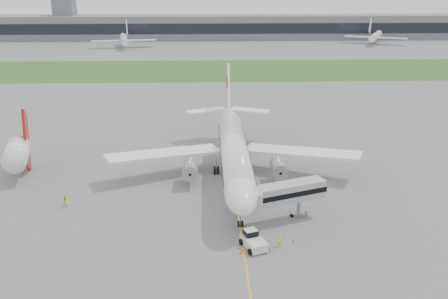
{
  "coord_description": "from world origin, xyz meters",
  "views": [
    {
      "loc": [
        -4.89,
        -82.54,
        35.76
      ],
      "look_at": [
        -1.89,
        2.0,
        6.49
      ],
      "focal_mm": 40.0,
      "sensor_mm": 36.0,
      "label": 1
    }
  ],
  "objects_px": {
    "pushback_tug": "(253,240)",
    "neighbor_aircraft": "(18,152)",
    "jet_bridge": "(281,194)",
    "ground_crew_near": "(279,241)",
    "airliner": "(234,149)"
  },
  "relations": [
    {
      "from": "airliner",
      "to": "jet_bridge",
      "type": "bearing_deg",
      "value": -71.35
    },
    {
      "from": "ground_crew_near",
      "to": "jet_bridge",
      "type": "bearing_deg",
      "value": -114.33
    },
    {
      "from": "jet_bridge",
      "to": "neighbor_aircraft",
      "type": "relative_size",
      "value": 0.83
    },
    {
      "from": "jet_bridge",
      "to": "neighbor_aircraft",
      "type": "height_order",
      "value": "neighbor_aircraft"
    },
    {
      "from": "pushback_tug",
      "to": "neighbor_aircraft",
      "type": "relative_size",
      "value": 0.32
    },
    {
      "from": "pushback_tug",
      "to": "neighbor_aircraft",
      "type": "xyz_separation_m",
      "value": [
        -41.5,
        27.41,
        3.99
      ]
    },
    {
      "from": "airliner",
      "to": "neighbor_aircraft",
      "type": "height_order",
      "value": "airliner"
    },
    {
      "from": "airliner",
      "to": "pushback_tug",
      "type": "relative_size",
      "value": 10.88
    },
    {
      "from": "airliner",
      "to": "jet_bridge",
      "type": "distance_m",
      "value": 19.64
    },
    {
      "from": "neighbor_aircraft",
      "to": "airliner",
      "type": "bearing_deg",
      "value": -16.28
    },
    {
      "from": "neighbor_aircraft",
      "to": "pushback_tug",
      "type": "bearing_deg",
      "value": -47.65
    },
    {
      "from": "pushback_tug",
      "to": "neighbor_aircraft",
      "type": "height_order",
      "value": "neighbor_aircraft"
    },
    {
      "from": "pushback_tug",
      "to": "jet_bridge",
      "type": "bearing_deg",
      "value": 35.94
    },
    {
      "from": "jet_bridge",
      "to": "ground_crew_near",
      "type": "bearing_deg",
      "value": -120.63
    },
    {
      "from": "ground_crew_near",
      "to": "pushback_tug",
      "type": "bearing_deg",
      "value": -15.62
    }
  ]
}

